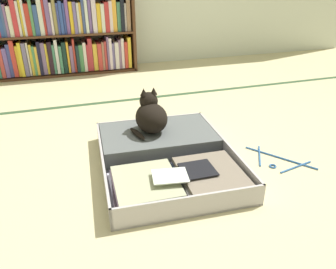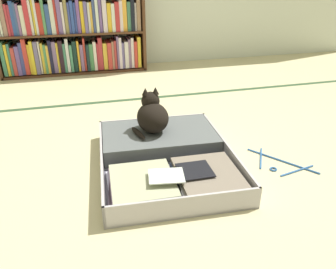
# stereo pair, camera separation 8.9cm
# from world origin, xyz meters

# --- Properties ---
(ground_plane) EXTENTS (10.00, 10.00, 0.00)m
(ground_plane) POSITION_xyz_m (0.00, 0.00, 0.00)
(ground_plane) COLOR #CABE8E
(tatami_border) EXTENTS (4.80, 0.05, 0.00)m
(tatami_border) POSITION_xyz_m (0.00, 1.19, 0.00)
(tatami_border) COLOR #314E2F
(tatami_border) RESTS_ON ground_plane
(bookshelf) EXTENTS (1.52, 0.30, 0.83)m
(bookshelf) POSITION_xyz_m (-0.60, 2.23, 0.40)
(bookshelf) COLOR #4F2F1C
(bookshelf) RESTS_ON ground_plane
(open_suitcase) EXTENTS (0.77, 0.94, 0.12)m
(open_suitcase) POSITION_xyz_m (-0.13, 0.12, 0.05)
(open_suitcase) COLOR #B4AEB0
(open_suitcase) RESTS_ON ground_plane
(black_cat) EXTENTS (0.23, 0.25, 0.26)m
(black_cat) POSITION_xyz_m (-0.16, 0.31, 0.21)
(black_cat) COLOR black
(black_cat) RESTS_ON open_suitcase
(clothes_hanger) EXTENTS (0.31, 0.36, 0.01)m
(clothes_hanger) POSITION_xyz_m (0.49, -0.08, 0.01)
(clothes_hanger) COLOR #2C5D9D
(clothes_hanger) RESTS_ON ground_plane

